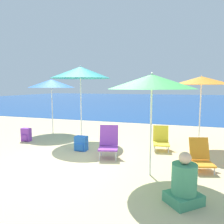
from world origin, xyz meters
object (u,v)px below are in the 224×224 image
beach_umbrella_orange (201,81)px  beach_umbrella_green (152,82)px  beach_umbrella_teal (80,73)px  beach_chair_orange (201,156)px  backpack_blue (81,143)px  beach_chair_purple (109,142)px  beach_chair_yellow (161,139)px  person_seated_near (184,184)px  beach_umbrella_blue (51,83)px  backpack_purple (26,135)px

beach_umbrella_orange → beach_umbrella_green: beach_umbrella_orange is taller
beach_umbrella_teal → beach_chair_orange: size_ratio=3.74×
beach_chair_orange → backpack_blue: 3.07m
beach_umbrella_teal → backpack_blue: beach_umbrella_teal is taller
beach_chair_purple → beach_chair_yellow: bearing=28.2°
beach_chair_yellow → person_seated_near: size_ratio=0.82×
beach_chair_orange → beach_chair_purple: size_ratio=0.83×
beach_chair_purple → beach_umbrella_teal: bearing=120.3°
beach_umbrella_blue → beach_chair_orange: beach_umbrella_blue is taller
person_seated_near → beach_chair_orange: bearing=125.8°
beach_umbrella_teal → backpack_purple: beach_umbrella_teal is taller
backpack_purple → backpack_blue: (2.16, -0.39, -0.01)m
beach_umbrella_green → backpack_purple: beach_umbrella_green is taller
beach_chair_orange → person_seated_near: size_ratio=0.82×
beach_umbrella_teal → beach_chair_purple: bearing=-45.3°
beach_chair_purple → backpack_blue: beach_chair_purple is taller
beach_umbrella_blue → beach_chair_yellow: bearing=-14.7°
beach_umbrella_teal → backpack_blue: (0.58, -1.20, -2.02)m
beach_umbrella_blue → beach_umbrella_orange: size_ratio=0.99×
beach_umbrella_orange → beach_chair_orange: size_ratio=3.20×
beach_umbrella_orange → backpack_blue: (-3.12, -1.48, -1.74)m
beach_umbrella_green → beach_chair_purple: (-1.15, 0.81, -1.46)m
beach_umbrella_blue → backpack_blue: (2.14, -1.89, -1.68)m
beach_umbrella_blue → beach_chair_yellow: beach_umbrella_blue is taller
beach_umbrella_orange → backpack_blue: beach_umbrella_orange is taller
beach_umbrella_orange → beach_chair_orange: bearing=-92.5°
beach_umbrella_green → backpack_blue: (-2.06, 1.11, -1.65)m
beach_umbrella_green → person_seated_near: size_ratio=2.53×
beach_umbrella_orange → person_seated_near: (-0.43, -3.51, -1.62)m
beach_umbrella_blue → beach_chair_yellow: size_ratio=3.17×
beach_chair_purple → backpack_blue: (-0.91, 0.30, -0.20)m
person_seated_near → beach_umbrella_orange: bearing=131.2°
beach_umbrella_orange → beach_umbrella_blue: bearing=175.5°
beach_umbrella_blue → beach_umbrella_green: bearing=-35.5°
beach_chair_orange → beach_umbrella_green: bearing=-162.1°
beach_umbrella_blue → backpack_blue: beach_umbrella_blue is taller
beach_chair_orange → person_seated_near: 1.60m
beach_umbrella_orange → beach_chair_purple: bearing=-141.2°
beach_umbrella_orange → person_seated_near: size_ratio=2.61×
beach_umbrella_green → beach_umbrella_blue: bearing=144.5°
beach_umbrella_green → backpack_blue: size_ratio=5.07×
beach_chair_yellow → backpack_blue: (-2.09, -0.79, -0.10)m
beach_chair_purple → beach_umbrella_blue: bearing=129.9°
beach_umbrella_green → backpack_purple: 4.77m
beach_umbrella_teal → backpack_blue: size_ratio=6.11×
beach_umbrella_teal → person_seated_near: bearing=-44.6°
beach_chair_yellow → beach_umbrella_green: bearing=-100.2°
backpack_purple → beach_chair_yellow: bearing=5.3°
beach_chair_orange → backpack_purple: 5.27m
beach_umbrella_blue → beach_umbrella_teal: 1.75m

